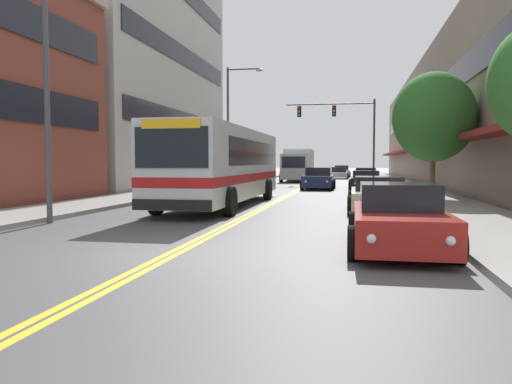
# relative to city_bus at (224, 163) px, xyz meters

# --- Properties ---
(ground_plane) EXTENTS (240.00, 240.00, 0.00)m
(ground_plane) POSITION_rel_city_bus_xyz_m (1.82, 25.97, -1.76)
(ground_plane) COLOR #4C4C4F
(sidewalk_left) EXTENTS (3.23, 106.00, 0.15)m
(sidewalk_left) POSITION_rel_city_bus_xyz_m (-5.30, 25.97, -1.69)
(sidewalk_left) COLOR gray
(sidewalk_left) RESTS_ON ground_plane
(sidewalk_right) EXTENTS (3.23, 106.00, 0.15)m
(sidewalk_right) POSITION_rel_city_bus_xyz_m (8.93, 25.97, -1.69)
(sidewalk_right) COLOR gray
(sidewalk_right) RESTS_ON ground_plane
(centre_line) EXTENTS (0.34, 106.00, 0.01)m
(centre_line) POSITION_rel_city_bus_xyz_m (1.82, 25.97, -1.76)
(centre_line) COLOR yellow
(centre_line) RESTS_ON ground_plane
(storefront_row_right) EXTENTS (9.10, 68.00, 10.46)m
(storefront_row_right) POSITION_rel_city_bus_xyz_m (14.78, 25.97, 3.46)
(storefront_row_right) COLOR gray
(storefront_row_right) RESTS_ON ground_plane
(city_bus) EXTENTS (2.88, 12.21, 3.12)m
(city_bus) POSITION_rel_city_bus_xyz_m (0.00, 0.00, 0.00)
(city_bus) COLOR silver
(city_bus) RESTS_ON ground_plane
(car_white_parked_left_near) EXTENTS (2.06, 4.44, 1.35)m
(car_white_parked_left_near) POSITION_rel_city_bus_xyz_m (-2.48, 21.27, -1.13)
(car_white_parked_left_near) COLOR white
(car_white_parked_left_near) RESTS_ON ground_plane
(car_red_parked_right_foreground) EXTENTS (2.02, 4.39, 1.36)m
(car_red_parked_right_foreground) POSITION_rel_city_bus_xyz_m (6.18, -9.65, -1.14)
(car_red_parked_right_foreground) COLOR maroon
(car_red_parked_right_foreground) RESTS_ON ground_plane
(car_black_parked_right_mid) EXTENTS (2.13, 4.30, 1.27)m
(car_black_parked_right_mid) POSITION_rel_city_bus_xyz_m (6.08, 12.23, -1.16)
(car_black_parked_right_mid) COLOR black
(car_black_parked_right_mid) RESTS_ON ground_plane
(car_champagne_parked_right_far) EXTENTS (2.19, 4.88, 1.28)m
(car_champagne_parked_right_far) POSITION_rel_city_bus_xyz_m (6.19, -1.65, -1.16)
(car_champagne_parked_right_far) COLOR beige
(car_champagne_parked_right_far) RESTS_ON ground_plane
(car_charcoal_parked_right_end) EXTENTS (2.00, 4.81, 1.37)m
(car_charcoal_parked_right_end) POSITION_rel_city_bus_xyz_m (6.25, 19.46, -1.13)
(car_charcoal_parked_right_end) COLOR #232328
(car_charcoal_parked_right_end) RESTS_ON ground_plane
(car_beige_moving_lead) EXTENTS (2.17, 4.17, 1.43)m
(car_beige_moving_lead) POSITION_rel_city_bus_xyz_m (3.94, 42.49, -1.11)
(car_beige_moving_lead) COLOR #BCAD89
(car_beige_moving_lead) RESTS_ON ground_plane
(car_navy_moving_second) EXTENTS (2.17, 4.34, 1.45)m
(car_navy_moving_second) POSITION_rel_city_bus_xyz_m (3.03, 13.31, -1.10)
(car_navy_moving_second) COLOR #19234C
(car_navy_moving_second) RESTS_ON ground_plane
(car_silver_moving_third) EXTENTS (2.18, 4.25, 1.28)m
(car_silver_moving_third) POSITION_rel_city_bus_xyz_m (3.76, 35.41, -1.18)
(car_silver_moving_third) COLOR #B7B7BC
(car_silver_moving_third) RESTS_ON ground_plane
(box_truck) EXTENTS (2.75, 7.55, 3.04)m
(box_truck) POSITION_rel_city_bus_xyz_m (0.15, 27.41, -0.20)
(box_truck) COLOR #B7B7BC
(box_truck) RESTS_ON ground_plane
(traffic_signal_mast) EXTENTS (7.57, 0.38, 7.15)m
(traffic_signal_mast) POSITION_rel_city_bus_xyz_m (4.51, 23.42, 3.37)
(traffic_signal_mast) COLOR #47474C
(traffic_signal_mast) RESTS_ON ground_plane
(street_lamp_left_near) EXTENTS (2.33, 0.28, 8.47)m
(street_lamp_left_near) POSITION_rel_city_bus_xyz_m (-3.18, -6.98, 3.24)
(street_lamp_left_near) COLOR #47474C
(street_lamp_left_near) RESTS_ON ground_plane
(street_lamp_left_far) EXTENTS (2.66, 0.28, 8.48)m
(street_lamp_left_far) POSITION_rel_city_bus_xyz_m (-3.12, 14.46, 3.28)
(street_lamp_left_far) COLOR #47474C
(street_lamp_left_far) RESTS_ON ground_plane
(street_tree_right_mid) EXTENTS (3.74, 3.74, 5.79)m
(street_tree_right_mid) POSITION_rel_city_bus_xyz_m (8.91, 4.09, 2.11)
(street_tree_right_mid) COLOR brown
(street_tree_right_mid) RESTS_ON sidewalk_right
(fire_hydrant) EXTENTS (0.30, 0.22, 0.77)m
(fire_hydrant) POSITION_rel_city_bus_xyz_m (7.76, 0.79, -1.23)
(fire_hydrant) COLOR red
(fire_hydrant) RESTS_ON sidewalk_right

